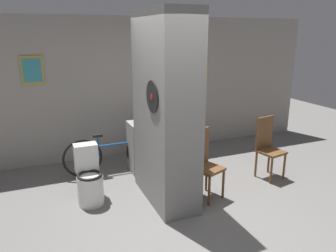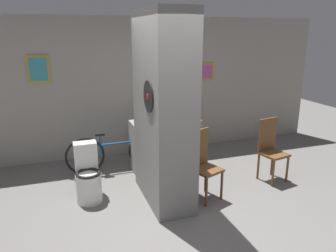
# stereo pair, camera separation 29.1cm
# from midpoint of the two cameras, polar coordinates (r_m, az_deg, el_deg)

# --- Properties ---
(ground_plane) EXTENTS (14.00, 14.00, 0.00)m
(ground_plane) POSITION_cam_midpoint_polar(r_m,az_deg,el_deg) (4.36, 0.83, -15.96)
(ground_plane) COLOR slate
(wall_back) EXTENTS (8.00, 0.09, 2.60)m
(wall_back) POSITION_cam_midpoint_polar(r_m,az_deg,el_deg) (6.28, -8.69, 6.62)
(wall_back) COLOR gray
(wall_back) RESTS_ON ground_plane
(pillar_center) EXTENTS (0.56, 1.27, 2.60)m
(pillar_center) POSITION_cam_midpoint_polar(r_m,az_deg,el_deg) (4.41, -2.31, 2.76)
(pillar_center) COLOR gray
(pillar_center) RESTS_ON ground_plane
(counter_shelf) EXTENTS (1.19, 0.44, 0.86)m
(counter_shelf) POSITION_cam_midpoint_polar(r_m,az_deg,el_deg) (5.72, -2.35, -3.17)
(counter_shelf) COLOR gray
(counter_shelf) RESTS_ON ground_plane
(toilet) EXTENTS (0.36, 0.52, 0.80)m
(toilet) POSITION_cam_midpoint_polar(r_m,az_deg,el_deg) (4.77, -15.30, -8.94)
(toilet) COLOR silver
(toilet) RESTS_ON ground_plane
(chair_near_pillar) EXTENTS (0.48, 0.48, 1.00)m
(chair_near_pillar) POSITION_cam_midpoint_polar(r_m,az_deg,el_deg) (4.70, 4.57, -6.18)
(chair_near_pillar) COLOR brown
(chair_near_pillar) RESTS_ON ground_plane
(chair_by_doorway) EXTENTS (0.43, 0.43, 1.00)m
(chair_by_doorway) POSITION_cam_midpoint_polar(r_m,az_deg,el_deg) (5.53, 15.57, -3.29)
(chair_by_doorway) COLOR brown
(chair_by_doorway) RESTS_ON ground_plane
(bicycle) EXTENTS (1.71, 0.42, 0.70)m
(bicycle) POSITION_cam_midpoint_polar(r_m,az_deg,el_deg) (5.66, -10.74, -4.65)
(bicycle) COLOR black
(bicycle) RESTS_ON ground_plane
(bottle_tall) EXTENTS (0.08, 0.08, 0.28)m
(bottle_tall) POSITION_cam_midpoint_polar(r_m,az_deg,el_deg) (5.61, -0.56, 2.10)
(bottle_tall) COLOR olive
(bottle_tall) RESTS_ON counter_shelf
(bottle_short) EXTENTS (0.06, 0.06, 0.21)m
(bottle_short) POSITION_cam_midpoint_polar(r_m,az_deg,el_deg) (5.62, 0.67, 1.87)
(bottle_short) COLOR silver
(bottle_short) RESTS_ON counter_shelf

